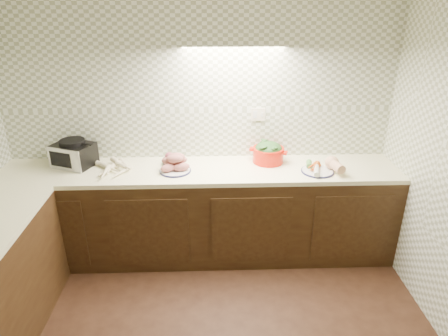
{
  "coord_description": "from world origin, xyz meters",
  "views": [
    {
      "loc": [
        0.1,
        -1.78,
        2.39
      ],
      "look_at": [
        0.21,
        1.25,
        1.02
      ],
      "focal_mm": 32.0,
      "sensor_mm": 36.0,
      "label": 1
    }
  ],
  "objects_px": {
    "sweet_potato_plate": "(175,164)",
    "veg_plate": "(324,166)",
    "toaster_oven": "(74,154)",
    "onion_bowl": "(171,160)",
    "dutch_oven": "(268,152)",
    "parsnip_pile": "(119,169)"
  },
  "relations": [
    {
      "from": "sweet_potato_plate",
      "to": "veg_plate",
      "type": "xyz_separation_m",
      "value": [
        1.32,
        -0.04,
        -0.02
      ]
    },
    {
      "from": "veg_plate",
      "to": "toaster_oven",
      "type": "bearing_deg",
      "value": 174.82
    },
    {
      "from": "toaster_oven",
      "to": "onion_bowl",
      "type": "bearing_deg",
      "value": 21.9
    },
    {
      "from": "sweet_potato_plate",
      "to": "onion_bowl",
      "type": "bearing_deg",
      "value": 108.13
    },
    {
      "from": "dutch_oven",
      "to": "veg_plate",
      "type": "relative_size",
      "value": 1.05
    },
    {
      "from": "sweet_potato_plate",
      "to": "onion_bowl",
      "type": "relative_size",
      "value": 1.82
    },
    {
      "from": "parsnip_pile",
      "to": "sweet_potato_plate",
      "type": "height_order",
      "value": "sweet_potato_plate"
    },
    {
      "from": "toaster_oven",
      "to": "sweet_potato_plate",
      "type": "xyz_separation_m",
      "value": [
        0.93,
        -0.16,
        -0.05
      ]
    },
    {
      "from": "toaster_oven",
      "to": "veg_plate",
      "type": "height_order",
      "value": "toaster_oven"
    },
    {
      "from": "toaster_oven",
      "to": "veg_plate",
      "type": "relative_size",
      "value": 1.21
    },
    {
      "from": "onion_bowl",
      "to": "dutch_oven",
      "type": "distance_m",
      "value": 0.91
    },
    {
      "from": "toaster_oven",
      "to": "veg_plate",
      "type": "bearing_deg",
      "value": 17.21
    },
    {
      "from": "parsnip_pile",
      "to": "dutch_oven",
      "type": "relative_size",
      "value": 1.15
    },
    {
      "from": "toaster_oven",
      "to": "veg_plate",
      "type": "distance_m",
      "value": 2.27
    },
    {
      "from": "parsnip_pile",
      "to": "dutch_oven",
      "type": "xyz_separation_m",
      "value": [
        1.35,
        0.19,
        0.06
      ]
    },
    {
      "from": "toaster_oven",
      "to": "parsnip_pile",
      "type": "relative_size",
      "value": 0.99
    },
    {
      "from": "toaster_oven",
      "to": "parsnip_pile",
      "type": "xyz_separation_m",
      "value": [
        0.44,
        -0.18,
        -0.08
      ]
    },
    {
      "from": "veg_plate",
      "to": "parsnip_pile",
      "type": "bearing_deg",
      "value": 179.23
    },
    {
      "from": "parsnip_pile",
      "to": "sweet_potato_plate",
      "type": "relative_size",
      "value": 1.52
    },
    {
      "from": "dutch_oven",
      "to": "toaster_oven",
      "type": "bearing_deg",
      "value": -159.18
    },
    {
      "from": "onion_bowl",
      "to": "parsnip_pile",
      "type": "bearing_deg",
      "value": -158.59
    },
    {
      "from": "parsnip_pile",
      "to": "sweet_potato_plate",
      "type": "bearing_deg",
      "value": 2.21
    }
  ]
}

